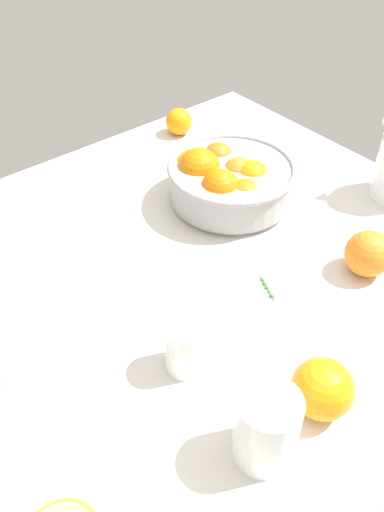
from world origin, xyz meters
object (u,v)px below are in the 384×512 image
Objects in this scene: fruit_bowl at (227,180)px; spoon at (23,374)px; loose_orange_3 at (368,254)px; loose_orange_0 at (322,389)px; loose_orange_1 at (179,122)px; second_glass at (186,348)px; juice_glass at (266,431)px.

fruit_bowl reaches higher than spoon.
loose_orange_3 is 0.50× the size of spoon.
loose_orange_0 is 1.05× the size of loose_orange_3.
loose_orange_1 is 75.13cm from spoon.
loose_orange_1 is (10.15, 28.53, -2.09)cm from fruit_bowl.
loose_orange_0 reaches higher than spoon.
loose_orange_3 is at bearing -6.24° from second_glass.
spoon is at bearing 145.64° from second_glass.
loose_orange_3 reaches higher than spoon.
loose_orange_0 reaches higher than loose_orange_1.
loose_orange_3 is (38.18, 12.94, -0.76)cm from juice_glass.
fruit_bowl is 1.58× the size of spoon.
spoon is at bearing -145.95° from loose_orange_1.
fruit_bowl is 4.01× the size of loose_orange_1.
loose_orange_0 is (9.71, -17.23, 0.26)cm from second_glass.
juice_glass is 40.32cm from loose_orange_3.
loose_orange_0 reaches higher than loose_orange_3.
spoon is at bearing 121.70° from juice_glass.
loose_orange_1 reaches higher than spoon.
fruit_bowl is 3.14× the size of loose_orange_3.
fruit_bowl is 42.13cm from second_glass.
loose_orange_1 is (42.46, 55.54, -0.82)cm from second_glass.
loose_orange_1 is at bearing 85.04° from loose_orange_3.
spoon is (-52.06, -13.50, -4.88)cm from fruit_bowl.
spoon is at bearing -165.46° from fruit_bowl.
loose_orange_1 is at bearing 34.05° from spoon.
juice_glass is (-33.20, -44.02, -0.45)cm from fruit_bowl.
spoon is (-62.21, -42.04, -2.78)cm from loose_orange_1.
loose_orange_0 is at bearing -60.59° from second_glass.
juice_glass reaches higher than second_glass.
fruit_bowl reaches higher than juice_glass.
loose_orange_3 is 59.79cm from spoon.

